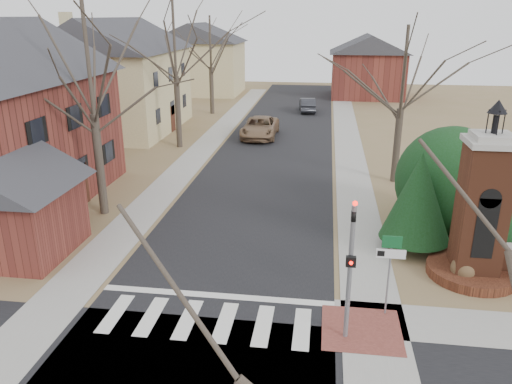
% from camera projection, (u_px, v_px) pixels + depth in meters
% --- Properties ---
extents(ground, '(120.00, 120.00, 0.00)m').
position_uv_depth(ground, '(200.00, 336.00, 14.91)').
color(ground, olive).
rests_on(ground, ground).
extents(main_street, '(8.00, 70.00, 0.01)m').
position_uv_depth(main_street, '(275.00, 150.00, 35.44)').
color(main_street, black).
rests_on(main_street, ground).
extents(crosswalk_zone, '(8.00, 2.20, 0.02)m').
position_uv_depth(crosswalk_zone, '(206.00, 321.00, 15.66)').
color(crosswalk_zone, silver).
rests_on(crosswalk_zone, ground).
extents(stop_bar, '(8.00, 0.35, 0.02)m').
position_uv_depth(stop_bar, '(217.00, 296.00, 17.06)').
color(stop_bar, silver).
rests_on(stop_bar, ground).
extents(sidewalk_right_main, '(2.00, 60.00, 0.02)m').
position_uv_depth(sidewalk_right_main, '(349.00, 153.00, 34.76)').
color(sidewalk_right_main, gray).
rests_on(sidewalk_right_main, ground).
extents(sidewalk_left, '(2.00, 60.00, 0.02)m').
position_uv_depth(sidewalk_left, '(204.00, 147.00, 36.11)').
color(sidewalk_left, gray).
rests_on(sidewalk_left, ground).
extents(curb_apron, '(2.40, 2.40, 0.02)m').
position_uv_depth(curb_apron, '(361.00, 330.00, 15.22)').
color(curb_apron, brown).
rests_on(curb_apron, ground).
extents(traffic_signal_pole, '(0.28, 0.41, 4.50)m').
position_uv_depth(traffic_signal_pole, '(351.00, 259.00, 14.02)').
color(traffic_signal_pole, slate).
rests_on(traffic_signal_pole, ground).
extents(sign_post, '(0.90, 0.07, 2.75)m').
position_uv_depth(sign_post, '(390.00, 260.00, 15.38)').
color(sign_post, slate).
rests_on(sign_post, ground).
extents(brick_gate_monument, '(3.20, 3.20, 6.47)m').
position_uv_depth(brick_gate_monument, '(479.00, 221.00, 17.67)').
color(brick_gate_monument, brown).
rests_on(brick_gate_monument, ground).
extents(house_stucco_left, '(9.80, 12.80, 9.28)m').
position_uv_depth(house_stucco_left, '(116.00, 73.00, 40.32)').
color(house_stucco_left, beige).
rests_on(house_stucco_left, ground).
extents(garage_left, '(4.80, 4.80, 4.29)m').
position_uv_depth(garage_left, '(13.00, 200.00, 19.46)').
color(garage_left, maroon).
rests_on(garage_left, ground).
extents(house_distant_left, '(10.80, 8.80, 8.53)m').
position_uv_depth(house_distant_left, '(198.00, 57.00, 59.83)').
color(house_distant_left, beige).
rests_on(house_distant_left, ground).
extents(house_distant_right, '(8.80, 8.80, 7.30)m').
position_uv_depth(house_distant_right, '(368.00, 65.00, 57.42)').
color(house_distant_right, maroon).
rests_on(house_distant_right, ground).
extents(evergreen_near, '(2.80, 2.80, 4.10)m').
position_uv_depth(evergreen_near, '(418.00, 196.00, 19.73)').
color(evergreen_near, '#473D33').
rests_on(evergreen_near, ground).
extents(evergreen_mid, '(3.40, 3.40, 4.70)m').
position_uv_depth(evergreen_mid, '(498.00, 183.00, 20.32)').
color(evergreen_mid, '#473D33').
rests_on(evergreen_mid, ground).
extents(evergreen_mass, '(4.80, 4.80, 4.80)m').
position_uv_depth(evergreen_mass, '(451.00, 177.00, 21.80)').
color(evergreen_mass, black).
rests_on(evergreen_mass, ground).
extents(bare_tree_0, '(8.05, 8.05, 11.15)m').
position_uv_depth(bare_tree_0, '(87.00, 48.00, 21.64)').
color(bare_tree_0, '#473D33').
rests_on(bare_tree_0, ground).
extents(bare_tree_1, '(8.40, 8.40, 11.64)m').
position_uv_depth(bare_tree_1, '(174.00, 31.00, 33.65)').
color(bare_tree_1, '#473D33').
rests_on(bare_tree_1, ground).
extents(bare_tree_2, '(7.35, 7.35, 10.19)m').
position_uv_depth(bare_tree_2, '(210.00, 38.00, 46.18)').
color(bare_tree_2, '#473D33').
rests_on(bare_tree_2, ground).
extents(bare_tree_3, '(7.00, 7.00, 9.70)m').
position_uv_depth(bare_tree_3, '(405.00, 62.00, 26.62)').
color(bare_tree_3, '#473D33').
rests_on(bare_tree_3, ground).
extents(pickup_truck, '(2.59, 5.59, 1.55)m').
position_uv_depth(pickup_truck, '(260.00, 127.00, 38.92)').
color(pickup_truck, '#866649').
rests_on(pickup_truck, ground).
extents(distant_car, '(1.88, 4.27, 1.36)m').
position_uv_depth(distant_car, '(307.00, 105.00, 49.20)').
color(distant_car, '#2D2E33').
rests_on(distant_car, ground).
extents(dry_shrub_left, '(0.92, 0.92, 0.92)m').
position_uv_depth(dry_shrub_left, '(464.00, 269.00, 17.93)').
color(dry_shrub_left, brown).
rests_on(dry_shrub_left, ground).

